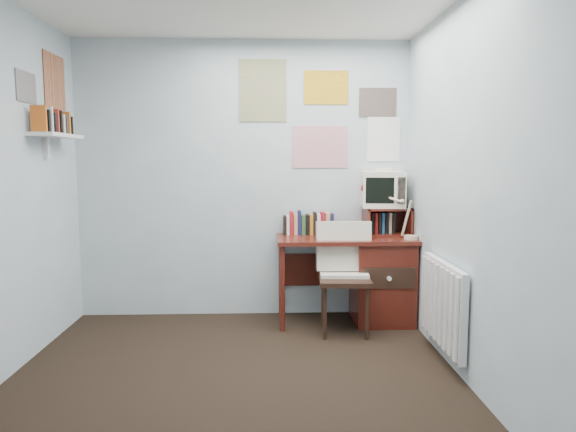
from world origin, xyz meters
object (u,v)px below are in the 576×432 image
object	(u,v)px
radiator	(443,304)
wall_shelf	(56,136)
desk_chair	(345,280)
crt_tv	(383,188)
desk	(375,276)
tv_riser	(387,221)
desk_lamp	(412,214)

from	to	relation	value
radiator	wall_shelf	size ratio (longest dim) A/B	1.29
desk_chair	wall_shelf	world-z (taller)	wall_shelf
crt_tv	wall_shelf	xyz separation A→B (m)	(-2.65, -0.51, 0.44)
desk	wall_shelf	world-z (taller)	wall_shelf
tv_riser	radiator	world-z (taller)	tv_riser
desk_chair	desk_lamp	distance (m)	0.81
wall_shelf	desk	bearing A→B (deg)	8.40
desk_chair	crt_tv	bearing A→B (deg)	50.99
desk_lamp	tv_riser	xyz separation A→B (m)	(-0.15, 0.26, -0.09)
desk_lamp	tv_riser	bearing A→B (deg)	133.73
wall_shelf	radiator	bearing A→B (deg)	-10.89
crt_tv	tv_riser	bearing A→B (deg)	-21.41
crt_tv	radiator	bearing A→B (deg)	-72.49
desk	radiator	bearing A→B (deg)	-72.76
radiator	wall_shelf	xyz separation A→B (m)	(-2.86, 0.55, 1.20)
radiator	desk	bearing A→B (deg)	107.24
crt_tv	radiator	world-z (taller)	crt_tv
crt_tv	radiator	distance (m)	1.32
desk_chair	wall_shelf	bearing A→B (deg)	-174.50
desk_chair	wall_shelf	size ratio (longest dim) A/B	1.44
desk_lamp	desk	bearing A→B (deg)	164.91
desk_chair	desk_lamp	size ratio (longest dim) A/B	2.07
desk_chair	crt_tv	world-z (taller)	crt_tv
desk	radiator	distance (m)	0.97
desk_lamp	wall_shelf	size ratio (longest dim) A/B	0.70
crt_tv	desk_lamp	bearing A→B (deg)	-49.31
desk_chair	tv_riser	distance (m)	0.75
desk_chair	tv_riser	size ratio (longest dim) A/B	2.24
desk	desk_lamp	distance (m)	0.65
wall_shelf	desk_chair	bearing A→B (deg)	1.91
desk_chair	wall_shelf	xyz separation A→B (m)	(-2.25, -0.07, 1.17)
desk_chair	wall_shelf	distance (m)	2.54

